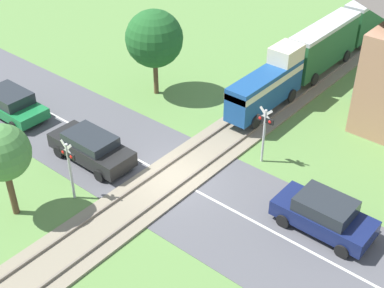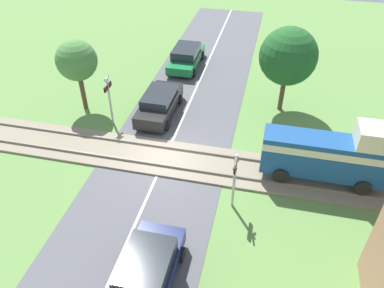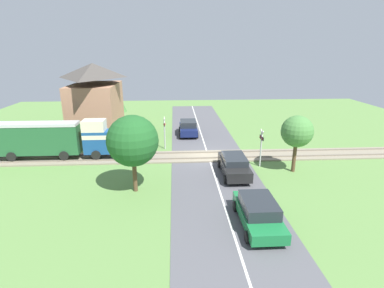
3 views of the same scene
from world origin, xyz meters
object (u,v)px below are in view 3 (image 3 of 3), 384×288
pedestrian_by_station (72,140)px  train (31,139)px  car_far_side (188,128)px  car_behind_queue (258,212)px  crossing_signal_east_approach (165,129)px  station_building (96,101)px  car_near_crossing (234,165)px  crossing_signal_west_approach (261,143)px

pedestrian_by_station → train: bearing=146.1°
train → car_far_side: 15.08m
car_behind_queue → crossing_signal_east_approach: crossing_signal_east_approach is taller
station_building → crossing_signal_east_approach: bearing=-126.1°
crossing_signal_east_approach → pedestrian_by_station: crossing_signal_east_approach is taller
car_near_crossing → pedestrian_by_station: 15.74m
train → car_behind_queue: bearing=-123.3°
crossing_signal_west_approach → crossing_signal_east_approach: same height
car_far_side → pedestrian_by_station: bearing=109.0°
car_near_crossing → car_behind_queue: (-6.69, -0.00, -0.02)m
car_behind_queue → crossing_signal_west_approach: crossing_signal_west_approach is taller
station_building → pedestrian_by_station: bearing=164.0°
crossing_signal_east_approach → station_building: station_building is taller
car_near_crossing → crossing_signal_west_approach: bearing=-58.0°
crossing_signal_east_approach → car_far_side: bearing=-27.6°
train → crossing_signal_east_approach: size_ratio=6.45×
train → pedestrian_by_station: bearing=-33.9°
crossing_signal_west_approach → car_far_side: bearing=29.1°
car_near_crossing → car_behind_queue: bearing=-180.0°
car_behind_queue → crossing_signal_west_approach: (8.19, -2.40, 1.17)m
car_far_side → crossing_signal_west_approach: size_ratio=1.37×
car_far_side → crossing_signal_west_approach: crossing_signal_west_approach is taller
train → crossing_signal_east_approach: bearing=-77.3°
train → car_far_side: size_ratio=4.72×
crossing_signal_west_approach → crossing_signal_east_approach: (4.90, 7.68, 0.00)m
train → crossing_signal_east_approach: 11.16m
crossing_signal_east_approach → pedestrian_by_station: 8.85m
car_near_crossing → car_behind_queue: size_ratio=0.99×
crossing_signal_east_approach → car_near_crossing: bearing=-140.5°
car_behind_queue → pedestrian_by_station: pedestrian_by_station is taller
crossing_signal_east_approach → train: bearing=102.7°
station_building → car_far_side: bearing=-94.8°
train → station_building: (7.86, -3.48, 1.81)m
car_near_crossing → pedestrian_by_station: bearing=63.0°
car_behind_queue → station_building: station_building is taller
crossing_signal_west_approach → pedestrian_by_station: size_ratio=1.70×
car_near_crossing → car_far_side: bearing=14.7°
crossing_signal_east_approach → pedestrian_by_station: (0.75, 8.74, -1.13)m
crossing_signal_west_approach → station_building: station_building is taller
car_near_crossing → pedestrian_by_station: (7.15, 14.03, 0.02)m
crossing_signal_west_approach → car_behind_queue: bearing=163.6°
car_far_side → crossing_signal_east_approach: 5.30m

